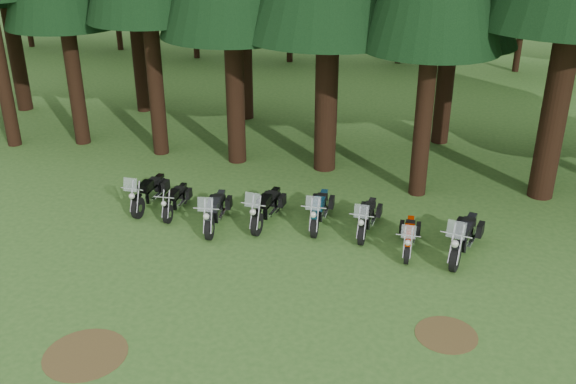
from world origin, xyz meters
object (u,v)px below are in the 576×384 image
Objects in this scene: motorcycle_4 at (319,211)px; motorcycle_7 at (464,239)px; motorcycle_6 at (409,237)px; motorcycle_3 at (266,208)px; motorcycle_0 at (149,193)px; motorcycle_5 at (367,219)px; motorcycle_2 at (215,212)px; motorcycle_1 at (176,201)px.

motorcycle_4 is 4.22m from motorcycle_7.
motorcycle_6 is at bearing -20.08° from motorcycle_4.
motorcycle_3 is 5.72m from motorcycle_7.
motorcycle_5 is (6.85, -0.09, -0.03)m from motorcycle_0.
motorcycle_4 is 0.90× the size of motorcycle_7.
motorcycle_5 is at bearing 2.29° from motorcycle_2.
motorcycle_6 is 1.45m from motorcycle_7.
motorcycle_5 is 1.48m from motorcycle_6.
motorcycle_7 reaches higher than motorcycle_6.
motorcycle_2 is 4.44m from motorcycle_5.
motorcycle_0 is at bearing -171.21° from motorcycle_7.
motorcycle_3 is (1.40, 0.56, 0.01)m from motorcycle_2.
motorcycle_3 is 4.29m from motorcycle_6.
motorcycle_7 reaches higher than motorcycle_4.
motorcycle_3 is 1.58m from motorcycle_4.
motorcycle_7 reaches higher than motorcycle_0.
motorcycle_1 is 8.61m from motorcycle_7.
motorcycle_2 is 1.07× the size of motorcycle_5.
motorcycle_4 is at bearing 178.16° from motorcycle_5.
motorcycle_6 is (1.25, -0.80, -0.03)m from motorcycle_5.
motorcycle_0 is 2.58m from motorcycle_2.
motorcycle_2 is 1.51m from motorcycle_3.
motorcycle_1 is 4.46m from motorcycle_4.
motorcycle_2 is at bearing 178.36° from motorcycle_6.
motorcycle_7 is at bearing -12.72° from motorcycle_4.
motorcycle_0 is at bearing 173.41° from motorcycle_6.
motorcycle_7 is at bearing 2.28° from motorcycle_6.
motorcycle_5 is (5.89, 0.08, 0.05)m from motorcycle_1.
motorcycle_4 is 1.13× the size of motorcycle_6.
motorcycle_0 is 6.85m from motorcycle_5.
motorcycle_1 is 0.85× the size of motorcycle_2.
motorcycle_5 is at bearing -1.21° from motorcycle_1.
motorcycle_1 is 1.61m from motorcycle_2.
motorcycle_2 is 7.09m from motorcycle_7.
motorcycle_5 is at bearing 147.08° from motorcycle_6.
motorcycle_1 is at bearing -175.28° from motorcycle_3.
motorcycle_3 is at bearing 15.40° from motorcycle_2.
motorcycle_3 reaches higher than motorcycle_1.
motorcycle_5 is 2.79m from motorcycle_7.
motorcycle_1 is at bearing -178.00° from motorcycle_4.
motorcycle_7 is at bearing -6.85° from motorcycle_2.
motorcycle_1 is 0.78× the size of motorcycle_7.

